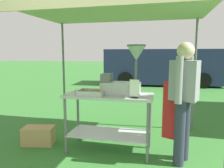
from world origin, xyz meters
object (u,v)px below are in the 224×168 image
(donut_cart, at_px, (109,110))
(menu_sign, at_px, (134,90))
(donut_tray, at_px, (92,93))
(supply_crate, at_px, (39,135))
(van_navy, at_px, (162,66))
(stall_canopy, at_px, (110,10))
(donut_fryer, at_px, (124,77))
(vendor, at_px, (183,97))

(donut_cart, distance_m, menu_sign, 0.55)
(donut_tray, distance_m, supply_crate, 1.22)
(donut_tray, distance_m, menu_sign, 0.63)
(donut_cart, xyz_separation_m, van_navy, (0.72, 7.59, 0.24))
(stall_canopy, relative_size, donut_fryer, 4.05)
(stall_canopy, distance_m, supply_crate, 2.27)
(stall_canopy, bearing_deg, donut_fryer, -15.75)
(donut_tray, height_order, vendor, vendor)
(donut_fryer, bearing_deg, vendor, -9.37)
(vendor, distance_m, supply_crate, 2.34)
(donut_tray, bearing_deg, menu_sign, -5.89)
(menu_sign, xyz_separation_m, supply_crate, (-1.58, 0.14, -0.84))
(donut_cart, xyz_separation_m, donut_tray, (-0.22, -0.11, 0.26))
(van_navy, bearing_deg, supply_crate, -103.98)
(donut_tray, height_order, van_navy, van_navy)
(supply_crate, relative_size, van_navy, 0.10)
(stall_canopy, xyz_separation_m, van_navy, (0.72, 7.49, -1.21))
(donut_fryer, height_order, vendor, vendor)
(vendor, relative_size, van_navy, 0.29)
(supply_crate, distance_m, van_navy, 7.89)
(stall_canopy, height_order, donut_tray, stall_canopy)
(stall_canopy, relative_size, donut_cart, 2.25)
(vendor, bearing_deg, menu_sign, -173.39)
(donut_tray, distance_m, donut_fryer, 0.53)
(donut_cart, distance_m, donut_fryer, 0.55)
(menu_sign, bearing_deg, supply_crate, 174.86)
(menu_sign, bearing_deg, stall_canopy, 145.91)
(supply_crate, height_order, van_navy, van_navy)
(menu_sign, distance_m, van_navy, 7.77)
(donut_fryer, relative_size, vendor, 0.44)
(donut_cart, bearing_deg, donut_tray, -154.24)
(donut_cart, relative_size, donut_tray, 3.34)
(menu_sign, bearing_deg, van_navy, 87.63)
(supply_crate, bearing_deg, van_navy, 76.02)
(donut_fryer, height_order, supply_crate, donut_fryer)
(donut_fryer, relative_size, van_navy, 0.13)
(donut_cart, height_order, menu_sign, menu_sign)
(vendor, bearing_deg, donut_fryer, 170.63)
(donut_cart, xyz_separation_m, donut_fryer, (0.22, 0.03, 0.50))
(supply_crate, xyz_separation_m, van_navy, (1.90, 7.62, 0.74))
(donut_tray, bearing_deg, donut_fryer, 17.64)
(stall_canopy, bearing_deg, menu_sign, -34.09)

